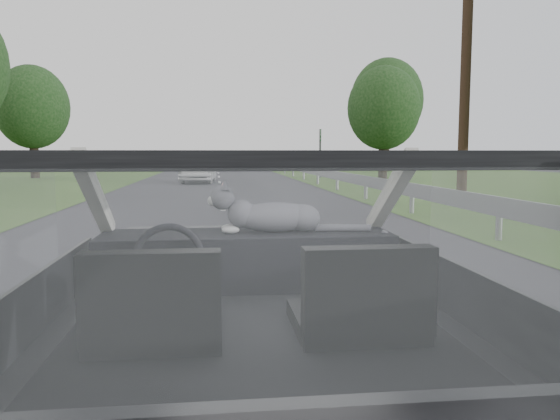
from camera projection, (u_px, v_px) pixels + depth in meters
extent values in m
cube|color=black|center=(255.00, 315.00, 2.41)|extent=(1.80, 4.00, 1.45)
cube|color=black|center=(247.00, 259.00, 3.02)|extent=(1.58, 0.45, 0.30)
cube|color=black|center=(155.00, 301.00, 2.06)|extent=(0.50, 0.72, 0.42)
cube|color=black|center=(361.00, 295.00, 2.16)|extent=(0.50, 0.72, 0.42)
torus|color=black|center=(169.00, 259.00, 2.67)|extent=(0.36, 0.36, 0.04)
ellipsoid|color=slate|center=(276.00, 215.00, 3.01)|extent=(0.65, 0.20, 0.29)
cube|color=#97979A|center=(407.00, 189.00, 12.80)|extent=(0.05, 90.00, 0.32)
imported|color=silver|center=(199.00, 168.00, 26.09)|extent=(1.88, 4.25, 1.37)
cube|color=#0F4C1B|center=(320.00, 154.00, 30.28)|extent=(0.24, 1.09, 2.71)
cylinder|color=black|center=(466.00, 47.00, 14.88)|extent=(0.35, 0.35, 8.58)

